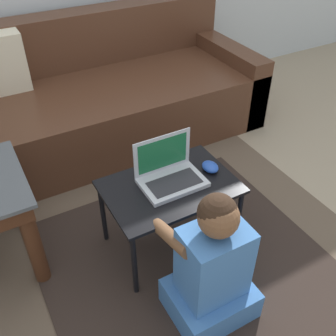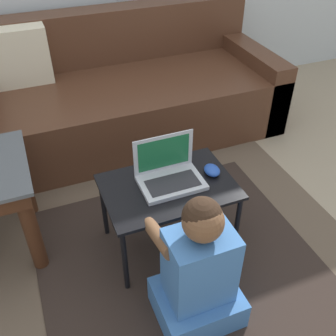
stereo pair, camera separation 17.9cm
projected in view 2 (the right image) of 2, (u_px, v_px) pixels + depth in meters
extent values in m
plane|color=gray|center=(176.00, 243.00, 2.03)|extent=(16.00, 16.00, 0.00)
cube|color=brown|center=(185.00, 273.00, 1.87)|extent=(1.82, 1.89, 0.01)
cube|color=#2D231E|center=(185.00, 272.00, 1.87)|extent=(1.31, 1.36, 0.00)
cube|color=#4C2D1E|center=(129.00, 106.00, 2.75)|extent=(2.03, 0.92, 0.41)
cube|color=#4C2D1E|center=(110.00, 34.00, 2.77)|extent=(2.03, 0.20, 0.37)
cube|color=#4C2D1E|center=(246.00, 78.00, 2.99)|extent=(0.16, 0.92, 0.51)
cube|color=beige|center=(20.00, 57.00, 2.46)|extent=(0.36, 0.14, 0.36)
cylinder|color=#422314|center=(32.00, 231.00, 1.77)|extent=(0.07, 0.07, 0.48)
cylinder|color=#422314|center=(23.00, 178.00, 2.07)|extent=(0.07, 0.07, 0.48)
cube|color=black|center=(169.00, 187.00, 1.79)|extent=(0.60, 0.41, 0.02)
cylinder|color=black|center=(125.00, 262.00, 1.70)|extent=(0.02, 0.02, 0.37)
cylinder|color=black|center=(237.00, 227.00, 1.86)|extent=(0.02, 0.02, 0.37)
cylinder|color=black|center=(104.00, 208.00, 1.96)|extent=(0.02, 0.02, 0.37)
cylinder|color=black|center=(203.00, 182.00, 2.12)|extent=(0.02, 0.02, 0.37)
cube|color=#B7BCC6|center=(171.00, 183.00, 1.79)|extent=(0.29, 0.20, 0.02)
cube|color=#28282D|center=(173.00, 183.00, 1.77)|extent=(0.24, 0.12, 0.00)
cube|color=#B7BCC6|center=(163.00, 153.00, 1.79)|extent=(0.29, 0.01, 0.19)
cube|color=#196038|center=(164.00, 153.00, 1.79)|extent=(0.25, 0.00, 0.15)
ellipsoid|color=#234CB2|center=(212.00, 170.00, 1.84)|extent=(0.07, 0.09, 0.04)
cube|color=#3D70B2|center=(197.00, 303.00, 1.67)|extent=(0.34, 0.29, 0.15)
cube|color=#3D70B2|center=(200.00, 266.00, 1.52)|extent=(0.26, 0.19, 0.34)
sphere|color=brown|center=(203.00, 221.00, 1.37)|extent=(0.15, 0.15, 0.15)
sphere|color=black|center=(202.00, 217.00, 1.36)|extent=(0.15, 0.15, 0.15)
cylinder|color=brown|center=(159.00, 237.00, 1.52)|extent=(0.06, 0.26, 0.13)
cylinder|color=brown|center=(214.00, 221.00, 1.59)|extent=(0.06, 0.26, 0.13)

